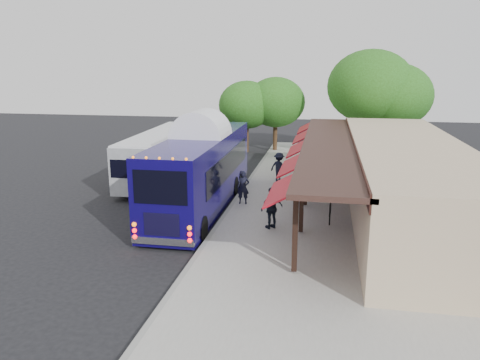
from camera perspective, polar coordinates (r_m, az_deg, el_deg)
The scene contains 15 objects.
ground at distance 20.78m, azimuth -3.13°, elevation -6.19°, with size 90.00×90.00×0.00m, color black.
sidewalk at distance 24.02m, azimuth 10.86°, elevation -3.46°, with size 10.00×40.00×0.15m, color #9E9B93.
curb at distance 24.46m, azimuth -0.82°, elevation -2.89°, with size 0.20×40.00×0.16m, color gray.
station_shelter at distance 23.85m, azimuth 19.20°, elevation 0.30°, with size 8.15×20.00×3.60m.
coach_bus at distance 23.72m, azimuth -4.68°, elevation 1.64°, with size 2.67×12.39×3.94m.
city_bus at distance 30.16m, azimuth -9.34°, elevation 3.24°, with size 2.87×11.31×3.02m.
ped_a at distance 23.97m, azimuth 0.39°, elevation -0.92°, with size 0.63×0.41×1.72m, color black.
ped_b at distance 27.75m, azimuth 7.64°, elevation 1.13°, with size 0.89×0.70×1.84m, color black.
ped_c at distance 20.38m, azimuth 3.90°, elevation -3.42°, with size 1.08×0.45×1.85m, color black.
ped_d at distance 28.68m, azimuth 4.78°, elevation 1.58°, with size 1.16×0.67×1.80m, color black.
sign_board at distance 21.15m, azimuth 10.91°, elevation -3.63°, with size 0.11×0.47×1.04m.
tree_left at distance 39.29m, azimuth 4.37°, elevation 9.43°, with size 4.84×4.84×6.20m.
tree_mid at distance 37.25m, azimuth 15.65°, elevation 10.91°, with size 6.49×6.49×8.31m.
tree_right at distance 37.58m, azimuth 18.26°, elevation 9.72°, with size 5.71×5.71×7.31m.
tree_far at distance 39.00m, azimuth 0.82°, elevation 9.14°, with size 4.61×4.61×5.90m.
Camera 1 is at (4.66, -18.97, 7.10)m, focal length 35.00 mm.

